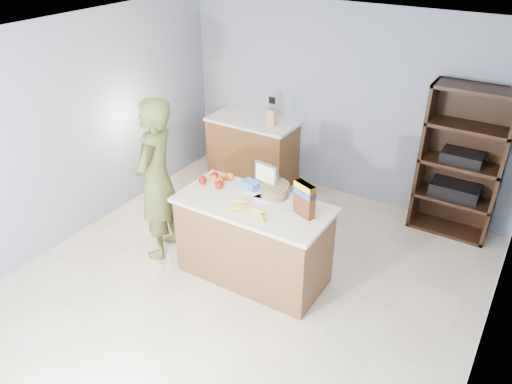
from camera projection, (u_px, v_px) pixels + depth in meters
The scene contains 15 objects.
floor at pixel (238, 290), 5.14m from camera, with size 4.50×5.00×0.02m, color beige.
walls at pixel (235, 144), 4.33m from camera, with size 4.52×5.02×2.51m.
counter_peninsula at pixel (253, 243), 5.16m from camera, with size 1.56×0.76×0.90m.
back_cabinet at pixel (253, 149), 7.10m from camera, with size 1.24×0.62×0.90m.
shelving_unit at pixel (461, 165), 5.75m from camera, with size 0.90×0.40×1.80m.
person at pixel (157, 180), 5.32m from camera, with size 0.66×0.44×1.82m, color #505A26.
knife_block at pixel (272, 117), 6.65m from camera, with size 0.12×0.10×0.31m.
envelopes at pixel (258, 197), 5.02m from camera, with size 0.37×0.20×0.00m.
bananas at pixel (249, 210), 4.77m from camera, with size 0.52×0.28×0.04m.
apples at pixel (212, 180), 5.24m from camera, with size 0.29×0.23×0.09m.
oranges at pixel (221, 177), 5.31m from camera, with size 0.24×0.22×0.08m.
blue_carton at pixel (250, 185), 5.17m from camera, with size 0.18×0.12×0.08m, color blue.
salad_bowl at pixel (275, 190), 5.03m from camera, with size 0.30×0.30×0.13m.
tv at pixel (266, 175), 5.10m from camera, with size 0.28×0.12×0.28m.
cereal_box at pixel (305, 197), 4.63m from camera, with size 0.24×0.16×0.34m.
Camera 1 is at (2.25, -3.28, 3.42)m, focal length 35.00 mm.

